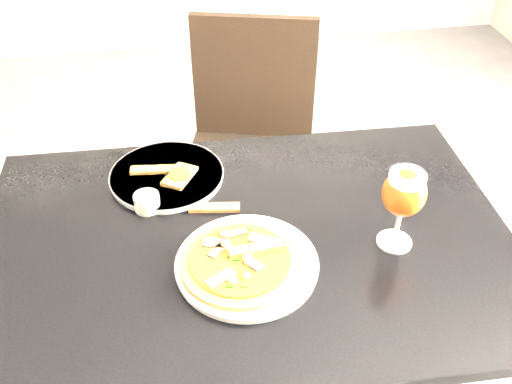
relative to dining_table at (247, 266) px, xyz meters
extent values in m
cube|color=black|center=(0.00, 0.00, 0.08)|extent=(1.22, 0.83, 0.03)
cylinder|color=black|center=(-0.53, 0.36, -0.30)|extent=(0.05, 0.05, 0.72)
cylinder|color=black|center=(0.55, 0.32, -0.30)|extent=(0.05, 0.05, 0.72)
cube|color=black|center=(0.09, 0.60, -0.19)|extent=(0.53, 0.53, 0.04)
cylinder|color=black|center=(-0.12, 0.48, -0.44)|extent=(0.04, 0.04, 0.45)
cylinder|color=black|center=(0.22, 0.39, -0.44)|extent=(0.04, 0.04, 0.45)
cylinder|color=black|center=(-0.03, 0.82, -0.44)|extent=(0.04, 0.04, 0.45)
cylinder|color=black|center=(0.31, 0.73, -0.44)|extent=(0.04, 0.04, 0.45)
cube|color=black|center=(0.14, 0.79, 0.07)|extent=(0.41, 0.14, 0.44)
cylinder|color=silver|center=(-0.01, -0.09, 0.10)|extent=(0.40, 0.40, 0.02)
cylinder|color=olive|center=(-0.03, -0.09, 0.11)|extent=(0.26, 0.26, 0.01)
cylinder|color=#A3200D|center=(-0.03, -0.09, 0.12)|extent=(0.21, 0.21, 0.01)
cube|color=#482E1F|center=(0.00, -0.09, 0.12)|extent=(0.05, 0.03, 0.00)
cube|color=#482E1F|center=(0.00, -0.05, 0.12)|extent=(0.05, 0.06, 0.00)
cube|color=#482E1F|center=(-0.06, -0.04, 0.12)|extent=(0.05, 0.06, 0.00)
cube|color=#482E1F|center=(-0.05, -0.09, 0.12)|extent=(0.05, 0.03, 0.00)
cube|color=#482E1F|center=(-0.05, -0.13, 0.12)|extent=(0.05, 0.06, 0.00)
cube|color=#482E1F|center=(0.00, -0.15, 0.12)|extent=(0.05, 0.06, 0.00)
ellipsoid|color=gold|center=(-0.01, -0.08, 0.13)|extent=(0.02, 0.02, 0.01)
ellipsoid|color=gold|center=(-0.01, -0.03, 0.13)|extent=(0.02, 0.02, 0.01)
ellipsoid|color=gold|center=(-0.04, -0.08, 0.13)|extent=(0.02, 0.02, 0.01)
ellipsoid|color=gold|center=(-0.09, -0.07, 0.13)|extent=(0.02, 0.02, 0.01)
ellipsoid|color=gold|center=(-0.04, -0.10, 0.13)|extent=(0.02, 0.02, 0.01)
ellipsoid|color=gold|center=(-0.05, -0.15, 0.13)|extent=(0.02, 0.02, 0.01)
ellipsoid|color=gold|center=(-0.02, -0.11, 0.13)|extent=(0.02, 0.02, 0.01)
ellipsoid|color=gold|center=(0.03, -0.11, 0.13)|extent=(0.02, 0.02, 0.01)
cube|color=#0B420E|center=(-0.02, -0.08, 0.12)|extent=(0.01, 0.02, 0.00)
cube|color=#0B420E|center=(-0.04, -0.05, 0.12)|extent=(0.01, 0.02, 0.00)
cube|color=#0B420E|center=(-0.08, -0.04, 0.12)|extent=(0.01, 0.01, 0.00)
cube|color=#0B420E|center=(-0.05, -0.09, 0.12)|extent=(0.02, 0.01, 0.00)
cube|color=#0B420E|center=(-0.08, -0.11, 0.12)|extent=(0.02, 0.01, 0.00)
cube|color=#0B420E|center=(-0.04, -0.10, 0.12)|extent=(0.01, 0.01, 0.00)
cube|color=#0B420E|center=(-0.03, -0.13, 0.12)|extent=(0.00, 0.02, 0.00)
cube|color=#0B420E|center=(0.00, -0.15, 0.12)|extent=(0.01, 0.02, 0.00)
cube|color=#0B420E|center=(0.00, -0.11, 0.12)|extent=(0.02, 0.01, 0.00)
cube|color=#0B420E|center=(0.03, -0.09, 0.12)|extent=(0.02, 0.00, 0.00)
cube|color=#0B420E|center=(-0.02, -0.08, 0.12)|extent=(0.02, 0.01, 0.00)
cube|color=olive|center=(0.01, -0.08, 0.13)|extent=(0.12, 0.04, 0.01)
cylinder|color=silver|center=(-0.17, 0.25, 0.10)|extent=(0.32, 0.32, 0.02)
cube|color=olive|center=(-0.20, 0.27, 0.11)|extent=(0.12, 0.04, 0.01)
cube|color=olive|center=(-0.14, 0.23, 0.11)|extent=(0.10, 0.11, 0.01)
cylinder|color=#A3200D|center=(-0.14, 0.23, 0.12)|extent=(0.05, 0.05, 0.00)
cube|color=olive|center=(-0.06, 0.11, 0.09)|extent=(0.12, 0.05, 0.01)
cylinder|color=beige|center=(-0.22, 0.14, 0.11)|extent=(0.06, 0.06, 0.04)
cylinder|color=yellow|center=(-0.22, 0.14, 0.12)|extent=(0.05, 0.05, 0.01)
cylinder|color=silver|center=(0.32, -0.07, 0.09)|extent=(0.08, 0.08, 0.01)
cylinder|color=silver|center=(0.32, -0.07, 0.14)|extent=(0.01, 0.01, 0.08)
ellipsoid|color=#9E390F|center=(0.32, -0.07, 0.23)|extent=(0.09, 0.09, 0.11)
cylinder|color=white|center=(0.32, -0.07, 0.27)|extent=(0.08, 0.08, 0.02)
camera|label=1|loc=(-0.13, -0.92, 0.98)|focal=40.00mm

